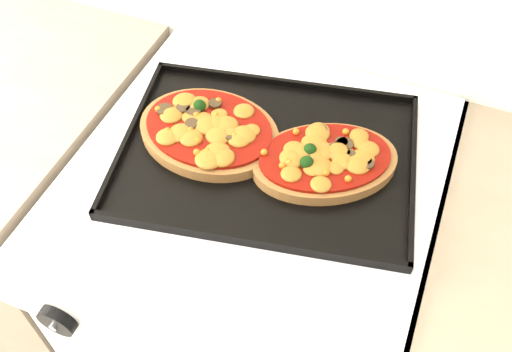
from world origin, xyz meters
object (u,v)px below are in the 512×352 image
at_px(pizza_left, 209,130).
at_px(pizza_right, 325,160).
at_px(stove, 257,297).
at_px(baking_tray, 267,153).

height_order(pizza_left, pizza_right, pizza_left).
height_order(stove, pizza_right, pizza_right).
bearing_deg(pizza_left, pizza_right, 2.73).
distance_m(stove, baking_tray, 0.47).
bearing_deg(baking_tray, stove, -117.85).
height_order(stove, pizza_left, pizza_left).
distance_m(pizza_left, pizza_right, 0.20).
relative_size(pizza_left, pizza_right, 1.03).
xyz_separation_m(stove, pizza_right, (0.10, 0.03, 0.48)).
relative_size(stove, pizza_right, 3.87).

